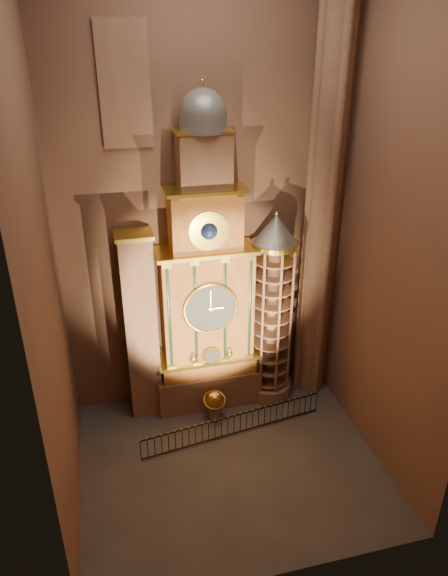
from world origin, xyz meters
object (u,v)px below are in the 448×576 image
object	(u,v)px
astronomical_clock	(206,293)
iron_railing	(234,425)
celestial_globe	(215,403)
portrait_tower	(141,327)
stair_turret	(272,312)

from	to	relation	value
astronomical_clock	iron_railing	distance (m)	6.85
celestial_globe	iron_railing	distance (m)	1.66
portrait_tower	stair_turret	bearing A→B (deg)	-2.33
stair_turret	celestial_globe	distance (m)	5.69
astronomical_clock	portrait_tower	size ratio (longest dim) A/B	1.64
iron_railing	portrait_tower	bearing A→B (deg)	141.82
astronomical_clock	stair_turret	size ratio (longest dim) A/B	1.55
portrait_tower	celestial_globe	size ratio (longest dim) A/B	5.97
astronomical_clock	iron_railing	xyz separation A→B (m)	(0.67, -3.18, -6.03)
stair_turret	celestial_globe	size ratio (longest dim) A/B	6.32
celestial_globe	iron_railing	size ratio (longest dim) A/B	0.18
portrait_tower	celestial_globe	xyz separation A→B (m)	(3.40, -1.72, -4.13)
stair_turret	iron_railing	xyz separation A→B (m)	(-2.83, -2.92, -4.62)
iron_railing	astronomical_clock	bearing A→B (deg)	101.84
portrait_tower	stair_turret	distance (m)	6.91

